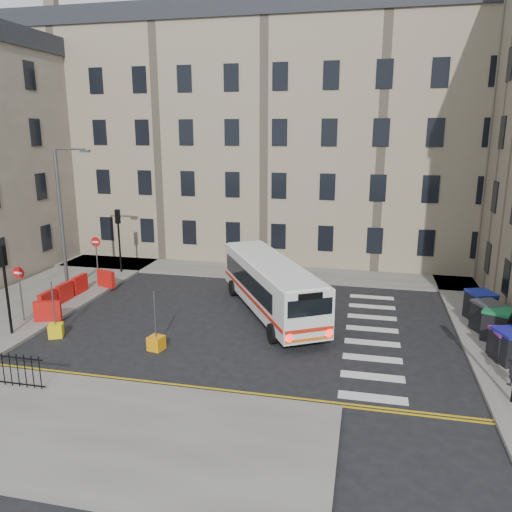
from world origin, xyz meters
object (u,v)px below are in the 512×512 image
at_px(wheelie_bin_e, 480,305).
at_px(wheelie_bin_a, 510,346).
at_px(bus, 271,284).
at_px(wheelie_bin_c, 497,324).
at_px(bollard_chevron, 156,343).
at_px(bollard_yellow, 56,330).
at_px(wheelie_bin_b, 504,344).
at_px(streetlamp, 61,219).
at_px(wheelie_bin_d, 488,317).

bearing_deg(wheelie_bin_e, wheelie_bin_a, -108.50).
relative_size(bus, wheelie_bin_c, 6.09).
bearing_deg(wheelie_bin_a, bollard_chevron, 166.46).
bearing_deg(bollard_chevron, wheelie_bin_c, 15.62).
relative_size(bus, bollard_yellow, 16.22).
bearing_deg(bollard_yellow, wheelie_bin_b, 4.99).
xyz_separation_m(bollard_yellow, bollard_chevron, (5.00, -0.30, 0.00)).
bearing_deg(bollard_yellow, wheelie_bin_a, 4.06).
xyz_separation_m(wheelie_bin_c, bollard_chevron, (-14.29, -3.99, -0.55)).
bearing_deg(bollard_yellow, streetlamp, 118.12).
bearing_deg(wheelie_bin_b, bus, 150.22).
xyz_separation_m(wheelie_bin_e, bollard_yellow, (-19.07, -6.08, -0.56)).
xyz_separation_m(wheelie_bin_b, bollard_yellow, (-19.11, -1.67, -0.46)).
distance_m(wheelie_bin_e, bollard_yellow, 20.03).
height_order(wheelie_bin_b, bollard_yellow, wheelie_bin_b).
distance_m(wheelie_bin_c, bollard_chevron, 14.85).
height_order(wheelie_bin_b, wheelie_bin_d, wheelie_bin_d).
xyz_separation_m(bus, bollard_yellow, (-8.92, -5.05, -1.26)).
bearing_deg(wheelie_bin_a, wheelie_bin_e, 71.97).
bearing_deg(bus, wheelie_bin_b, -48.21).
bearing_deg(wheelie_bin_b, bollard_yellow, 173.59).
xyz_separation_m(streetlamp, wheelie_bin_b, (22.11, -3.95, -3.58)).
height_order(wheelie_bin_b, wheelie_bin_e, wheelie_bin_e).
distance_m(wheelie_bin_b, bollard_chevron, 14.25).
xyz_separation_m(wheelie_bin_b, bollard_chevron, (-14.11, -1.97, -0.46)).
relative_size(wheelie_bin_d, wheelie_bin_e, 1.02).
bearing_deg(wheelie_bin_c, streetlamp, -160.25).
bearing_deg(bollard_chevron, bus, 53.78).
distance_m(bus, wheelie_bin_b, 10.77).
relative_size(bus, bollard_chevron, 16.22).
bearing_deg(bollard_chevron, bollard_yellow, 176.57).
bearing_deg(wheelie_bin_e, wheelie_bin_c, -105.53).
bearing_deg(wheelie_bin_c, wheelie_bin_d, 127.24).
xyz_separation_m(wheelie_bin_b, wheelie_bin_d, (-0.01, 2.86, 0.09)).
bearing_deg(wheelie_bin_a, wheelie_bin_d, 72.52).
bearing_deg(bollard_chevron, wheelie_bin_a, 6.67).
distance_m(bus, wheelie_bin_d, 10.22).
height_order(bus, bollard_yellow, bus).
distance_m(streetlamp, wheelie_bin_b, 22.74).
bearing_deg(wheelie_bin_a, wheelie_bin_c, 68.91).
height_order(bus, wheelie_bin_c, bus).
distance_m(bus, bollard_yellow, 10.33).
height_order(wheelie_bin_c, bollard_chevron, wheelie_bin_c).
distance_m(wheelie_bin_c, wheelie_bin_d, 0.86).
bearing_deg(wheelie_bin_b, bollard_chevron, 176.55).
bearing_deg(bus, bollard_yellow, 179.71).
xyz_separation_m(wheelie_bin_a, wheelie_bin_e, (-0.18, 4.72, 0.04)).
bearing_deg(bus, wheelie_bin_c, -37.31).
xyz_separation_m(wheelie_bin_c, wheelie_bin_e, (-0.22, 2.39, 0.01)).
relative_size(wheelie_bin_a, wheelie_bin_e, 0.94).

